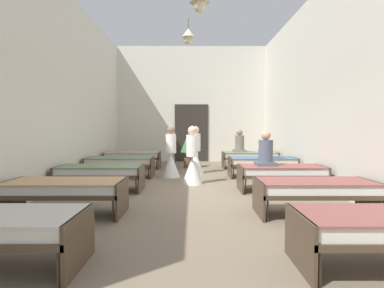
% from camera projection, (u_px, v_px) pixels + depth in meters
% --- Properties ---
extents(ground_plane, '(6.80, 12.61, 0.10)m').
position_uv_depth(ground_plane, '(192.00, 193.00, 6.90)').
color(ground_plane, '#7A6B56').
extents(room_shell, '(6.60, 12.21, 4.82)m').
position_uv_depth(room_shell, '(192.00, 91.00, 8.10)').
color(room_shell, silver).
rests_on(room_shell, ground).
extents(bed_left_row_1, '(1.90, 0.84, 0.57)m').
position_uv_depth(bed_left_row_1, '(67.00, 189.00, 4.99)').
color(bed_left_row_1, '#473828').
rests_on(bed_left_row_1, ground).
extents(bed_right_row_1, '(1.90, 0.84, 0.57)m').
position_uv_depth(bed_right_row_1, '(316.00, 189.00, 4.97)').
color(bed_right_row_1, '#473828').
rests_on(bed_right_row_1, ground).
extents(bed_left_row_2, '(1.90, 0.84, 0.57)m').
position_uv_depth(bed_left_row_2, '(101.00, 172.00, 6.88)').
color(bed_left_row_2, '#473828').
rests_on(bed_left_row_2, ground).
extents(bed_right_row_2, '(1.90, 0.84, 0.57)m').
position_uv_depth(bed_right_row_2, '(282.00, 172.00, 6.87)').
color(bed_right_row_2, '#473828').
rests_on(bed_right_row_2, ground).
extents(bed_left_row_3, '(1.90, 0.84, 0.57)m').
position_uv_depth(bed_left_row_3, '(121.00, 162.00, 8.78)').
color(bed_left_row_3, '#473828').
rests_on(bed_left_row_3, ground).
extents(bed_right_row_3, '(1.90, 0.84, 0.57)m').
position_uv_depth(bed_right_row_3, '(263.00, 162.00, 8.77)').
color(bed_right_row_3, '#473828').
rests_on(bed_right_row_3, ground).
extents(bed_left_row_4, '(1.90, 0.84, 0.57)m').
position_uv_depth(bed_left_row_4, '(134.00, 156.00, 10.68)').
color(bed_left_row_4, '#473828').
rests_on(bed_left_row_4, ground).
extents(bed_right_row_4, '(1.90, 0.84, 0.57)m').
position_uv_depth(bed_right_row_4, '(250.00, 156.00, 10.67)').
color(bed_right_row_4, '#473828').
rests_on(bed_right_row_4, ground).
extents(nurse_near_aisle, '(0.52, 0.52, 1.49)m').
position_uv_depth(nurse_near_aisle, '(172.00, 159.00, 8.77)').
color(nurse_near_aisle, white).
rests_on(nurse_near_aisle, ground).
extents(nurse_mid_aisle, '(0.52, 0.52, 1.49)m').
position_uv_depth(nurse_mid_aisle, '(197.00, 157.00, 9.47)').
color(nurse_mid_aisle, white).
rests_on(nurse_mid_aisle, ground).
extents(nurse_far_aisle, '(0.52, 0.52, 1.49)m').
position_uv_depth(nurse_far_aisle, '(193.00, 163.00, 7.69)').
color(nurse_far_aisle, white).
rests_on(nurse_far_aisle, ground).
extents(patient_seated_primary, '(0.44, 0.44, 0.80)m').
position_uv_depth(patient_seated_primary, '(267.00, 153.00, 6.89)').
color(patient_seated_primary, '#515B70').
rests_on(patient_seated_primary, bed_right_row_2).
extents(patient_seated_secondary, '(0.44, 0.44, 0.80)m').
position_uv_depth(patient_seated_secondary, '(240.00, 144.00, 10.68)').
color(patient_seated_secondary, slate).
rests_on(patient_seated_secondary, bed_right_row_4).
extents(potted_plant, '(0.61, 0.61, 1.30)m').
position_uv_depth(potted_plant, '(190.00, 145.00, 10.82)').
color(potted_plant, brown).
rests_on(potted_plant, ground).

